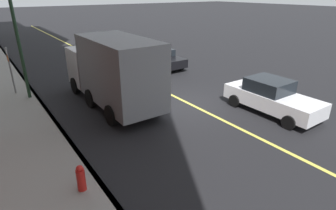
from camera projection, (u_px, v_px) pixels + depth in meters
ground at (189, 104)px, 13.90m from camera, size 200.00×200.00×0.00m
sidewalk_slab at (30, 146)px, 9.95m from camera, size 80.00×2.70×0.15m
curb_edge at (65, 136)px, 10.62m from camera, size 80.00×0.16×0.15m
lane_stripe_center at (189, 103)px, 13.90m from camera, size 80.00×0.16×0.01m
car_white at (271, 97)px, 12.65m from camera, size 4.43×1.88×1.56m
car_black at (159, 58)px, 20.26m from camera, size 4.38×2.02×1.34m
truck_gray at (113, 70)px, 13.09m from camera, size 6.90×2.43×3.37m
traffic_light_mast at (52, 9)px, 13.60m from camera, size 0.28×4.91×6.46m
street_sign_post at (10, 68)px, 14.37m from camera, size 0.60×0.08×2.61m
fire_hydrant at (81, 180)px, 7.57m from camera, size 0.24×0.24×0.94m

